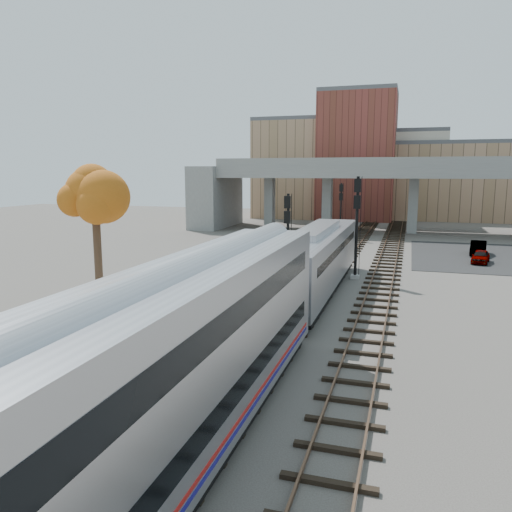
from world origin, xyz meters
The scene contains 15 objects.
ground centered at (0.00, 0.00, 0.00)m, with size 160.00×160.00×0.00m, color #47423D.
platform centered at (-7.25, 0.00, 0.17)m, with size 4.50×60.00×0.35m, color #9E9E99.
yellow_strip centered at (-5.35, 0.00, 0.35)m, with size 0.70×60.00×0.01m, color yellow.
tracks centered at (0.93, 12.50, 0.08)m, with size 10.70×95.00×0.25m.
overpass centered at (4.92, 45.00, 5.81)m, with size 54.00×12.00×9.50m.
buildings_far centered at (1.26, 66.57, 7.88)m, with size 43.00×21.00×20.60m.
parking_lot centered at (14.00, 28.00, 0.02)m, with size 14.00×18.00×0.04m, color black.
locomotive centered at (1.00, 9.58, 2.28)m, with size 3.02×19.05×4.10m.
coach centered at (1.00, -13.03, 2.80)m, with size 3.03×25.00×5.00m.
signal_mast_near centered at (-1.10, 10.34, 3.03)m, with size 0.60×0.64×6.38m.
signal_mast_mid centered at (3.00, 14.58, 3.79)m, with size 0.60×0.64×7.47m.
signal_mast_far centered at (-1.10, 36.92, 3.12)m, with size 0.60×0.64×6.50m.
tree centered at (-9.96, 1.80, 6.39)m, with size 3.60×3.60×8.62m.
car_a centered at (12.66, 24.17, 0.60)m, with size 1.33×3.31×1.13m, color #99999E.
car_b centered at (12.99, 28.69, 0.70)m, with size 1.39×3.99×1.31m, color #99999E.
Camera 1 is at (6.61, -21.90, 7.81)m, focal length 35.00 mm.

